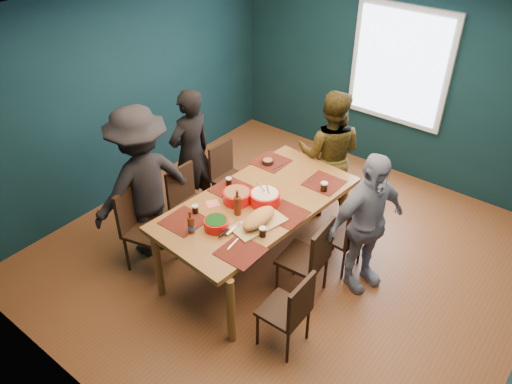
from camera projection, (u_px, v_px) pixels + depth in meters
room at (306, 143)px, 5.18m from camera, size 5.01×5.01×2.71m
dining_table at (258, 207)px, 5.27m from camera, size 1.28×2.30×0.84m
chair_left_far at (227, 172)px, 6.29m from camera, size 0.42×0.42×0.89m
chair_left_mid at (187, 198)px, 5.81m from camera, size 0.42×0.42×0.91m
chair_left_near at (140, 221)px, 5.37m from camera, size 0.55×0.55×0.99m
chair_right_far at (348, 232)px, 5.33m from camera, size 0.41×0.41×0.87m
chair_right_mid at (311, 255)px, 4.96m from camera, size 0.47×0.47×0.96m
chair_right_near at (291, 308)px, 4.45m from camera, size 0.40×0.40×0.87m
person_far_left at (191, 154)px, 6.05m from camera, size 0.45×0.64×1.67m
person_back at (330, 154)px, 6.07m from camera, size 0.98×0.89×1.64m
person_right at (366, 224)px, 4.99m from camera, size 0.71×1.01×1.59m
person_near_left at (142, 184)px, 5.39m from camera, size 0.87×1.26×1.80m
bowl_salad at (237, 196)px, 5.19m from camera, size 0.30×0.30×0.12m
bowl_dumpling at (265, 197)px, 5.16m from camera, size 0.32×0.32×0.30m
bowl_herbs at (216, 224)px, 4.83m from camera, size 0.24×0.24×0.11m
cutting_board at (258, 220)px, 4.86m from camera, size 0.39×0.70×0.15m
small_bowl at (268, 162)px, 5.82m from camera, size 0.14×0.14×0.06m
beer_bottle_a at (191, 225)px, 4.75m from camera, size 0.07×0.07×0.25m
beer_bottle_b at (237, 205)px, 4.98m from camera, size 0.07×0.07×0.28m
cola_glass_a at (195, 209)px, 5.03m from camera, size 0.07×0.07×0.09m
cola_glass_b at (263, 232)px, 4.73m from camera, size 0.07×0.07×0.10m
cola_glass_c at (324, 186)px, 5.35m from camera, size 0.08×0.08×0.11m
cola_glass_d at (229, 181)px, 5.45m from camera, size 0.07×0.07×0.09m
napkin_a at (291, 212)px, 5.07m from camera, size 0.17×0.17×0.00m
napkin_b at (213, 204)px, 5.19m from camera, size 0.18×0.18×0.00m
napkin_c at (239, 254)px, 4.55m from camera, size 0.15×0.15×0.00m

